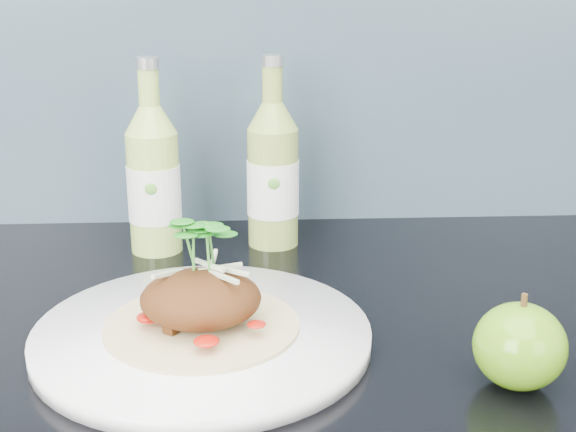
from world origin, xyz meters
name	(u,v)px	position (x,y,z in m)	size (l,w,h in m)	color
dinner_plate	(202,336)	(-0.06, 1.63, 0.91)	(0.38, 0.38, 0.02)	white
pork_taco	(201,297)	(-0.06, 1.63, 0.95)	(0.17, 0.17, 0.10)	tan
green_apple	(520,346)	(0.19, 1.54, 0.94)	(0.08, 0.08, 0.08)	#4D850E
cider_bottle_left	(154,180)	(-0.13, 1.87, 0.99)	(0.07, 0.07, 0.23)	#A1C953
cider_bottle_right	(273,175)	(0.01, 1.89, 0.99)	(0.07, 0.07, 0.23)	#8DA544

